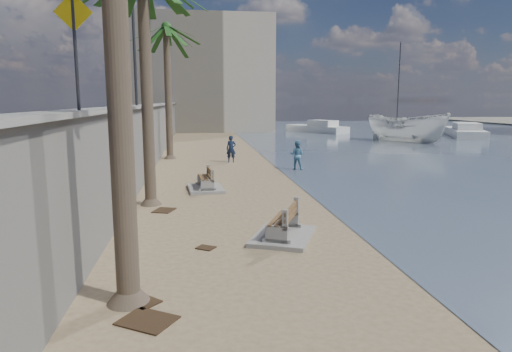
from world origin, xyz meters
TOP-DOWN VIEW (x-y plane):
  - ground_plane at (0.00, 0.00)m, footprint 140.00×140.00m
  - seawall at (-5.20, 20.00)m, footprint 0.45×70.00m
  - wall_cap at (-5.20, 20.00)m, footprint 0.80×70.00m
  - end_building at (-2.00, 52.00)m, footprint 18.00×12.00m
  - bench_near at (-0.20, 3.48)m, footprint 2.26×2.64m
  - bench_far at (-2.20, 10.86)m, footprint 1.62×2.24m
  - palm_back at (-4.30, 21.95)m, footprint 5.00×5.00m
  - pedestrian_sign at (-5.00, 1.50)m, footprint 0.78×0.07m
  - streetlight at (-5.10, 12.00)m, footprint 0.28×0.28m
  - person_a at (-0.40, 19.66)m, footprint 0.76×0.58m
  - person_b at (3.00, 16.12)m, footprint 1.06×0.96m
  - boat_cruiser at (16.99, 31.86)m, footprint 4.34×4.36m
  - yacht_near at (26.45, 37.72)m, footprint 6.86×10.92m
  - yacht_far at (12.05, 45.75)m, footprint 6.42×8.50m
  - sailboat_west at (22.64, 46.44)m, footprint 5.67×6.31m
  - debris_a at (-3.47, -1.01)m, footprint 1.16×1.11m
  - debris_b at (-3.65, -0.23)m, footprint 0.79×0.79m
  - debris_c at (-3.73, 7.21)m, footprint 0.86×0.96m
  - debris_d at (-2.37, 2.88)m, footprint 0.58×0.55m

SIDE VIEW (x-z plane):
  - ground_plane at x=0.00m, z-range 0.00..0.00m
  - debris_a at x=-3.47m, z-range 0.00..0.03m
  - debris_b at x=-3.65m, z-range 0.00..0.03m
  - debris_c at x=-3.73m, z-range 0.00..0.03m
  - debris_d at x=-2.37m, z-range 0.00..0.03m
  - sailboat_west at x=22.64m, z-range -5.18..5.88m
  - yacht_near at x=26.45m, z-range -0.40..1.10m
  - yacht_far at x=12.05m, z-range -0.40..1.10m
  - bench_far at x=-2.20m, z-range -0.06..0.83m
  - bench_near at x=-0.20m, z-range -0.06..0.87m
  - person_b at x=3.00m, z-range 0.00..1.79m
  - person_a at x=-0.40m, z-range 0.00..1.90m
  - boat_cruiser at x=16.99m, z-range -0.40..3.22m
  - seawall at x=-5.20m, z-range 0.00..3.50m
  - wall_cap at x=-5.20m, z-range 3.49..3.61m
  - pedestrian_sign at x=-5.00m, z-range 3.95..6.35m
  - streetlight at x=-5.10m, z-range 4.08..9.21m
  - end_building at x=-2.00m, z-range 0.00..14.00m
  - palm_back at x=-4.30m, z-range 3.63..12.99m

